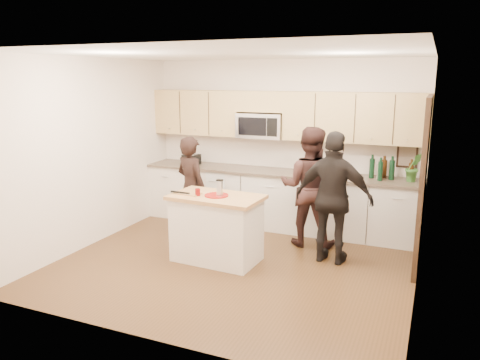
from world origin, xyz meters
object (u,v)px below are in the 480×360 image
at_px(toaster, 191,159).
at_px(woman_right, 334,198).
at_px(woman_left, 191,188).
at_px(woman_center, 309,187).
at_px(island, 217,228).

distance_m(toaster, woman_right, 2.93).
height_order(woman_left, woman_center, woman_center).
bearing_deg(woman_right, woman_left, 0.83).
bearing_deg(toaster, island, -52.39).
bearing_deg(island, woman_left, 140.76).
height_order(island, toaster, toaster).
xyz_separation_m(island, toaster, (-1.27, 1.65, 0.57)).
distance_m(toaster, woman_center, 2.31).
relative_size(island, toaster, 4.61).
distance_m(island, woman_center, 1.50).
bearing_deg(woman_center, woman_right, 125.44).
distance_m(island, woman_right, 1.59).
relative_size(woman_left, woman_right, 0.89).
bearing_deg(island, toaster, 130.80).
distance_m(toaster, woman_left, 1.12).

